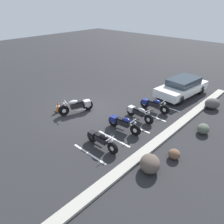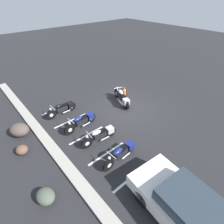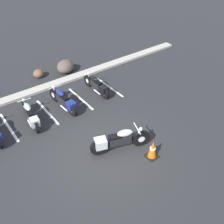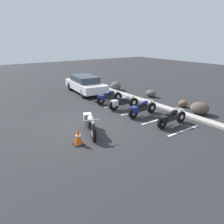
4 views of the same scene
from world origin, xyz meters
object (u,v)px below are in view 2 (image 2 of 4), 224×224
motorcycle_silver_featured (122,98)px  landscape_rock_2 (45,196)px  parked_bike_2 (82,121)px  parked_bike_1 (101,135)px  landscape_rock_1 (22,150)px  car_white (193,214)px  traffic_cone (124,91)px  parked_bike_3 (63,108)px  landscape_rock_3 (19,130)px  parked_bike_0 (122,152)px

motorcycle_silver_featured → landscape_rock_2: motorcycle_silver_featured is taller
parked_bike_2 → landscape_rock_2: 4.26m
parked_bike_1 → landscape_rock_1: bearing=-22.8°
car_white → traffic_cone: bearing=-24.7°
parked_bike_3 → landscape_rock_3: size_ratio=1.94×
landscape_rock_1 → car_white: bearing=-155.4°
car_white → traffic_cone: size_ratio=6.39×
parked_bike_2 → landscape_rock_3: size_ratio=2.05×
parked_bike_0 → landscape_rock_2: size_ratio=2.66×
car_white → motorcycle_silver_featured: bearing=-21.4°
traffic_cone → parked_bike_3: bearing=80.4°
parked_bike_2 → landscape_rock_3: (1.62, 2.84, -0.09)m
parked_bike_0 → landscape_rock_2: bearing=-11.0°
landscape_rock_1 → landscape_rock_2: bearing=177.8°
motorcycle_silver_featured → landscape_rock_1: motorcycle_silver_featured is taller
motorcycle_silver_featured → landscape_rock_2: (-2.97, 6.68, -0.21)m
landscape_rock_3 → traffic_cone: bearing=-94.3°
motorcycle_silver_featured → landscape_rock_2: size_ratio=2.81×
landscape_rock_2 → traffic_cone: size_ratio=1.09×
motorcycle_silver_featured → parked_bike_2: 3.38m
car_white → parked_bike_0: bearing=2.4°
parked_bike_3 → car_white: (-8.37, -0.08, 0.27)m
motorcycle_silver_featured → traffic_cone: motorcycle_silver_featured is taller
parked_bike_3 → landscape_rock_2: 5.50m
motorcycle_silver_featured → traffic_cone: 1.25m
motorcycle_silver_featured → parked_bike_2: (-0.31, 3.36, -0.03)m
landscape_rock_3 → parked_bike_0: bearing=-148.1°
motorcycle_silver_featured → parked_bike_1: (-1.86, 3.26, -0.05)m
car_white → landscape_rock_1: size_ratio=8.11×
parked_bike_2 → car_white: 6.52m
landscape_rock_1 → motorcycle_silver_featured: bearing=-89.4°
parked_bike_3 → parked_bike_1: bearing=94.3°
car_white → landscape_rock_1: car_white is taller
landscape_rock_3 → parked_bike_1: bearing=-137.1°
parked_bike_0 → landscape_rock_3: (4.71, 2.93, -0.08)m
parked_bike_1 → landscape_rock_3: size_ratio=1.98×
motorcycle_silver_featured → landscape_rock_3: bearing=97.8°
parked_bike_1 → traffic_cone: parked_bike_1 is taller
landscape_rock_1 → landscape_rock_3: bearing=-14.7°
parked_bike_2 → traffic_cone: (1.09, -4.33, -0.10)m
landscape_rock_3 → parked_bike_3: bearing=-85.0°
parked_bike_0 → parked_bike_2: parked_bike_2 is taller
parked_bike_0 → parked_bike_2: size_ratio=0.98×
parked_bike_2 → motorcycle_silver_featured: bearing=-178.8°
parked_bike_3 → landscape_rock_1: bearing=27.5°
parked_bike_3 → landscape_rock_2: size_ratio=2.58×
motorcycle_silver_featured → parked_bike_2: size_ratio=1.03×
car_white → landscape_rock_1: bearing=30.2°
parked_bike_3 → landscape_rock_1: 3.43m
parked_bike_1 → landscape_rock_1: 3.77m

